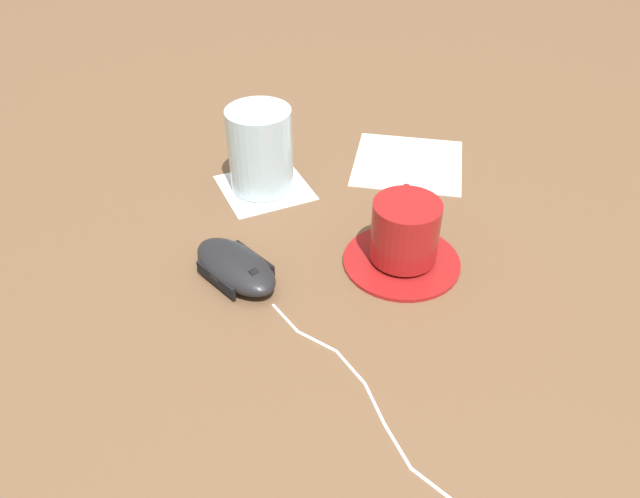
# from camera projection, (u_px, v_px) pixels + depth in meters

# --- Properties ---
(ground_plane) EXTENTS (3.00, 3.00, 0.00)m
(ground_plane) POSITION_uv_depth(u_px,v_px,m) (329.00, 232.00, 0.76)
(ground_plane) COLOR brown
(saucer) EXTENTS (0.13, 0.13, 0.01)m
(saucer) POSITION_uv_depth(u_px,v_px,m) (402.00, 260.00, 0.71)
(saucer) COLOR maroon
(saucer) RESTS_ON ground
(coffee_cup) EXTENTS (0.08, 0.11, 0.07)m
(coffee_cup) POSITION_uv_depth(u_px,v_px,m) (405.00, 229.00, 0.69)
(coffee_cup) COLOR maroon
(coffee_cup) RESTS_ON saucer
(computer_mouse) EXTENTS (0.12, 0.13, 0.03)m
(computer_mouse) POSITION_uv_depth(u_px,v_px,m) (236.00, 266.00, 0.69)
(computer_mouse) COLOR black
(computer_mouse) RESTS_ON ground
(mouse_cable) EXTENTS (0.14, 0.24, 0.00)m
(mouse_cable) POSITION_uv_depth(u_px,v_px,m) (355.00, 387.00, 0.57)
(mouse_cable) COLOR white
(mouse_cable) RESTS_ON ground
(napkin_under_glass) EXTENTS (0.14, 0.14, 0.00)m
(napkin_under_glass) POSITION_uv_depth(u_px,v_px,m) (265.00, 187.00, 0.84)
(napkin_under_glass) COLOR white
(napkin_under_glass) RESTS_ON ground
(drinking_glass) EXTENTS (0.08, 0.08, 0.11)m
(drinking_glass) POSITION_uv_depth(u_px,v_px,m) (260.00, 149.00, 0.80)
(drinking_glass) COLOR silver
(drinking_glass) RESTS_ON napkin_under_glass
(napkin_spare) EXTENTS (0.18, 0.18, 0.00)m
(napkin_spare) POSITION_uv_depth(u_px,v_px,m) (408.00, 163.00, 0.89)
(napkin_spare) COLOR silver
(napkin_spare) RESTS_ON ground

